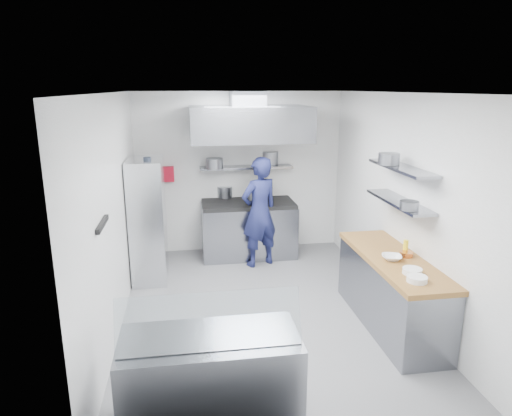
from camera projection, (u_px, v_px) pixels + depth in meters
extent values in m
plane|color=slate|center=(263.00, 311.00, 6.03)|extent=(5.00, 5.00, 0.00)
plane|color=silver|center=(264.00, 93.00, 5.31)|extent=(5.00, 5.00, 0.00)
cube|color=white|center=(239.00, 173.00, 8.06)|extent=(3.60, 2.80, 0.02)
cube|color=white|center=(322.00, 297.00, 3.28)|extent=(3.60, 2.80, 0.02)
cube|color=white|center=(114.00, 215.00, 5.40)|extent=(2.80, 5.00, 0.02)
cube|color=white|center=(399.00, 203.00, 5.94)|extent=(2.80, 5.00, 0.02)
cube|color=gray|center=(248.00, 230.00, 7.94)|extent=(1.60, 0.80, 0.90)
cube|color=black|center=(248.00, 204.00, 7.81)|extent=(1.57, 0.78, 0.06)
cylinder|color=slate|center=(225.00, 192.00, 8.10)|extent=(0.26, 0.26, 0.20)
cylinder|color=slate|center=(256.00, 196.00, 7.73)|extent=(0.36, 0.36, 0.24)
cube|color=gray|center=(246.00, 167.00, 7.89)|extent=(1.60, 0.30, 0.04)
cylinder|color=slate|center=(214.00, 164.00, 7.59)|extent=(0.29, 0.29, 0.18)
cylinder|color=slate|center=(270.00, 158.00, 8.10)|extent=(0.29, 0.29, 0.22)
cube|color=gray|center=(249.00, 123.00, 7.29)|extent=(1.90, 1.15, 0.55)
cube|color=slate|center=(247.00, 99.00, 7.41)|extent=(0.55, 0.55, 0.24)
cube|color=red|center=(168.00, 174.00, 7.81)|extent=(0.22, 0.10, 0.26)
imported|color=#181C48|center=(259.00, 212.00, 7.38)|extent=(0.78, 0.67, 1.81)
cube|color=silver|center=(148.00, 220.00, 6.88)|extent=(0.50, 0.90, 1.85)
cube|color=white|center=(147.00, 233.00, 6.66)|extent=(0.14, 0.18, 0.16)
cube|color=yellow|center=(147.00, 194.00, 6.89)|extent=(0.15, 0.19, 0.17)
cylinder|color=black|center=(147.00, 163.00, 6.56)|extent=(0.11, 0.11, 0.18)
cube|color=black|center=(102.00, 224.00, 4.51)|extent=(0.04, 0.55, 0.05)
cube|color=gray|center=(391.00, 294.00, 5.57)|extent=(0.62, 2.00, 0.84)
cube|color=brown|center=(393.00, 259.00, 5.45)|extent=(0.65, 2.04, 0.06)
cylinder|color=white|center=(417.00, 279.00, 4.74)|extent=(0.21, 0.21, 0.06)
cylinder|color=white|center=(412.00, 271.00, 4.95)|extent=(0.21, 0.21, 0.06)
cylinder|color=#D1793B|center=(406.00, 254.00, 5.45)|extent=(0.15, 0.15, 0.06)
cylinder|color=yellow|center=(406.00, 247.00, 5.51)|extent=(0.06, 0.06, 0.18)
imported|color=white|center=(392.00, 257.00, 5.35)|extent=(0.28, 0.28, 0.06)
cube|color=gray|center=(399.00, 202.00, 5.60)|extent=(0.30, 1.30, 0.04)
cube|color=gray|center=(402.00, 168.00, 5.50)|extent=(0.30, 1.30, 0.04)
cylinder|color=slate|center=(409.00, 205.00, 5.14)|extent=(0.21, 0.21, 0.10)
cylinder|color=slate|center=(389.00, 159.00, 5.60)|extent=(0.26, 0.26, 0.14)
cube|color=gray|center=(211.00, 382.00, 3.89)|extent=(1.50, 0.70, 0.85)
cube|color=silver|center=(210.00, 321.00, 3.61)|extent=(1.47, 0.19, 0.42)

